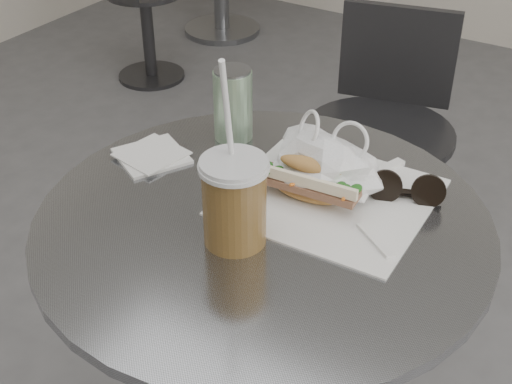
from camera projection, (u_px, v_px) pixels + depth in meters
The scene contains 10 objects.
cafe_table at pixel (262, 336), 1.33m from camera, with size 0.76×0.76×0.74m.
chair_far at pixel (377, 168), 2.04m from camera, with size 0.41×0.44×0.78m.
bg_chair at pixel (141, 19), 3.18m from camera, with size 0.34×0.36×0.65m.
sandwich_paper at pixel (330, 197), 1.22m from camera, with size 0.33×0.31×0.00m, color white.
banh_mi at pixel (309, 181), 1.20m from camera, with size 0.23×0.10×0.08m.
iced_coffee at pixel (234, 200), 1.09m from camera, with size 0.11×0.11×0.31m.
sunglasses at pixel (406, 191), 1.20m from camera, with size 0.13×0.07×0.06m.
plastic_bag at pixel (323, 165), 1.22m from camera, with size 0.19×0.15×0.10m, color white, non-canonical shape.
napkin_stack at pixel (152, 155), 1.33m from camera, with size 0.16×0.16×0.01m.
drink_can at pixel (233, 104), 1.36m from camera, with size 0.07×0.07×0.14m.
Camera 1 is at (0.49, -0.61, 1.43)m, focal length 50.00 mm.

